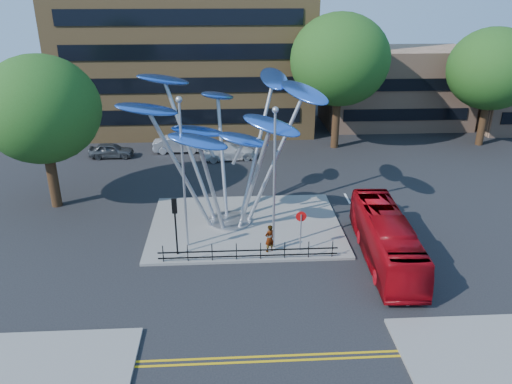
{
  "coord_description": "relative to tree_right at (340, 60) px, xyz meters",
  "views": [
    {
      "loc": [
        -2.0,
        -22.42,
        14.46
      ],
      "look_at": [
        -0.45,
        4.0,
        3.23
      ],
      "focal_mm": 35.0,
      "sensor_mm": 36.0,
      "label": 1
    }
  ],
  "objects": [
    {
      "name": "parked_car_left",
      "position": [
        -20.32,
        -1.79,
        -7.38
      ],
      "size": [
        3.87,
        1.57,
        1.32
      ],
      "primitive_type": "imported",
      "rotation": [
        0.0,
        0.0,
        1.57
      ],
      "color": "#44484C",
      "rests_on": "ground"
    },
    {
      "name": "double_yellow_far",
      "position": [
        -8.0,
        -28.3,
        -8.03
      ],
      "size": [
        40.0,
        0.12,
        0.01
      ],
      "primitive_type": "cube",
      "color": "gold",
      "rests_on": "ground"
    },
    {
      "name": "traffic_light_island",
      "position": [
        -13.0,
        -19.5,
        -5.42
      ],
      "size": [
        0.28,
        0.18,
        3.42
      ],
      "color": "black",
      "rests_on": "traffic_island"
    },
    {
      "name": "street_lamp_left",
      "position": [
        -12.5,
        -18.5,
        -2.68
      ],
      "size": [
        0.36,
        0.36,
        8.8
      ],
      "color": "#9EA0A5",
      "rests_on": "traffic_island"
    },
    {
      "name": "tree_left",
      "position": [
        -22.0,
        -12.0,
        -1.24
      ],
      "size": [
        7.6,
        7.6,
        10.32
      ],
      "color": "black",
      "rests_on": "ground"
    },
    {
      "name": "traffic_island",
      "position": [
        -9.0,
        -16.0,
        -7.96
      ],
      "size": [
        12.0,
        9.0,
        0.15
      ],
      "primitive_type": "cube",
      "color": "slate",
      "rests_on": "ground"
    },
    {
      "name": "leaf_sculpture",
      "position": [
        -10.07,
        -15.32,
        -1.16
      ],
      "size": [
        12.72,
        9.54,
        9.51
      ],
      "color": "#9EA0A5",
      "rests_on": "traffic_island"
    },
    {
      "name": "red_bus",
      "position": [
        -1.4,
        -20.51,
        -6.71
      ],
      "size": [
        2.76,
        9.63,
        2.65
      ],
      "primitive_type": "imported",
      "rotation": [
        0.0,
        0.0,
        -0.06
      ],
      "color": "#9A070F",
      "rests_on": "ground"
    },
    {
      "name": "tree_right",
      "position": [
        0.0,
        0.0,
        0.0
      ],
      "size": [
        8.8,
        8.8,
        12.11
      ],
      "color": "black",
      "rests_on": "ground"
    },
    {
      "name": "low_building_near",
      "position": [
        8.0,
        8.0,
        -4.04
      ],
      "size": [
        15.0,
        8.0,
        8.0
      ],
      "primitive_type": "cube",
      "color": "tan",
      "rests_on": "ground"
    },
    {
      "name": "parked_car_mid",
      "position": [
        -14.53,
        -0.58,
        -7.29
      ],
      "size": [
        4.55,
        1.66,
        1.49
      ],
      "primitive_type": "imported",
      "rotation": [
        0.0,
        0.0,
        1.59
      ],
      "color": "#B1B3B9",
      "rests_on": "ground"
    },
    {
      "name": "ground",
      "position": [
        -8.0,
        -22.0,
        -8.04
      ],
      "size": [
        120.0,
        120.0,
        0.0
      ],
      "primitive_type": "plane",
      "color": "black",
      "rests_on": "ground"
    },
    {
      "name": "tree_far",
      "position": [
        14.0,
        0.0,
        -0.93
      ],
      "size": [
        8.0,
        8.0,
        10.81
      ],
      "color": "black",
      "rests_on": "ground"
    },
    {
      "name": "pedestrian_railing_front",
      "position": [
        -9.0,
        -20.3,
        -7.48
      ],
      "size": [
        10.0,
        0.06,
        1.0
      ],
      "color": "black",
      "rests_on": "traffic_island"
    },
    {
      "name": "parked_car_right",
      "position": [
        -10.03,
        -2.82,
        -7.33
      ],
      "size": [
        5.1,
        2.68,
        1.41
      ],
      "primitive_type": "imported",
      "rotation": [
        0.0,
        0.0,
        1.72
      ],
      "color": "silver",
      "rests_on": "ground"
    },
    {
      "name": "street_lamp_right",
      "position": [
        -7.5,
        -19.0,
        -2.94
      ],
      "size": [
        0.36,
        0.36,
        8.3
      ],
      "color": "#9EA0A5",
      "rests_on": "traffic_island"
    },
    {
      "name": "double_yellow_near",
      "position": [
        -8.0,
        -28.0,
        -8.03
      ],
      "size": [
        40.0,
        0.12,
        0.01
      ],
      "primitive_type": "cube",
      "color": "gold",
      "rests_on": "ground"
    },
    {
      "name": "pedestrian",
      "position": [
        -7.78,
        -19.5,
        -7.05
      ],
      "size": [
        0.73,
        0.67,
        1.67
      ],
      "primitive_type": "imported",
      "rotation": [
        0.0,
        0.0,
        3.72
      ],
      "color": "gray",
      "rests_on": "traffic_island"
    },
    {
      "name": "no_entry_sign_island",
      "position": [
        -6.0,
        -19.48,
        -6.22
      ],
      "size": [
        0.6,
        0.1,
        2.45
      ],
      "color": "#9EA0A5",
      "rests_on": "traffic_island"
    }
  ]
}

